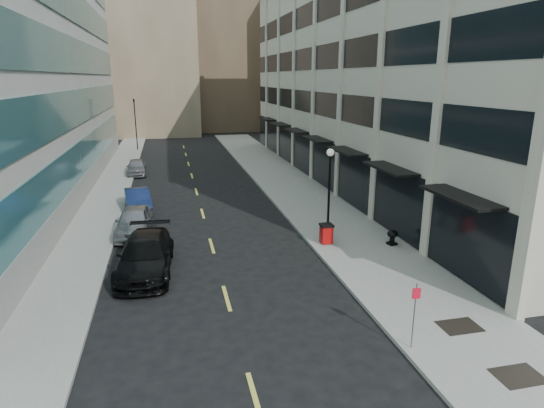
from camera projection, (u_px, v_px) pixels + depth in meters
name	position (u px, v px, depth m)	size (l,w,h in m)	color
sidewalk_right	(313.00, 205.00, 31.00)	(5.00, 80.00, 0.15)	gray
sidewalk_left	(96.00, 219.00, 27.98)	(3.00, 80.00, 0.15)	gray
building_right	(399.00, 71.00, 37.20)	(15.30, 46.50, 18.25)	beige
skyline_tan_near	(148.00, 40.00, 69.83)	(14.00, 18.00, 28.00)	#9A8164
skyline_brown	(222.00, 24.00, 75.36)	(12.00, 16.00, 34.00)	brown
skyline_tan_far	(91.00, 62.00, 77.87)	(12.00, 14.00, 22.00)	#9A8164
skyline_stone	(289.00, 68.00, 73.77)	(10.00, 14.00, 20.00)	beige
grate_mid	(518.00, 376.00, 13.17)	(1.40, 1.00, 0.01)	black
grate_far	(459.00, 326.00, 15.79)	(1.40, 1.00, 0.01)	black
road_centerline	(207.00, 228.00, 26.59)	(0.15, 68.20, 0.01)	#D8CC4C
traffic_signal	(134.00, 102.00, 52.96)	(0.66, 0.66, 6.98)	black
car_black_pickup	(145.00, 255.00, 20.31)	(2.31, 5.68, 1.65)	black
car_silver_sedan	(134.00, 221.00, 25.29)	(1.84, 4.58, 1.56)	gray
car_blue_sedan	(138.00, 200.00, 29.82)	(1.53, 4.37, 1.44)	#14224D
car_grey_sedan	(137.00, 167.00, 40.92)	(1.68, 4.18, 1.42)	gray
trash_bin	(326.00, 233.00, 23.57)	(0.65, 0.73, 1.04)	#AB0B0B
lamppost	(329.00, 184.00, 24.34)	(0.40, 0.40, 4.86)	black
sign_post	(415.00, 307.00, 14.16)	(0.26, 0.08, 2.24)	slate
urn_planter	(392.00, 236.00, 23.40)	(0.56, 0.56, 0.78)	black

